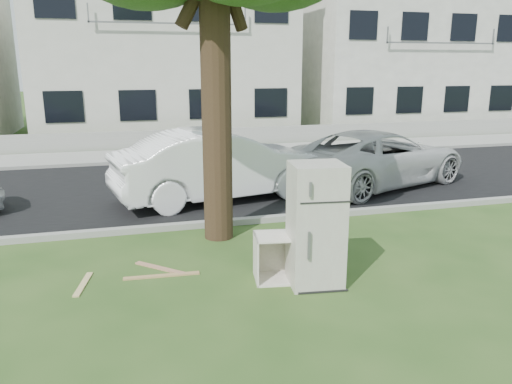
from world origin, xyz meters
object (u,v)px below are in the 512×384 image
object	(u,v)px
car_right	(378,158)
cabinet	(285,257)
car_center	(220,165)
fridge	(316,225)

from	to	relation	value
car_right	cabinet	bearing A→B (deg)	119.67
cabinet	car_right	size ratio (longest dim) A/B	0.17
cabinet	car_center	xyz separation A→B (m)	(-0.03, 4.85, 0.49)
cabinet	fridge	bearing A→B (deg)	-26.17
fridge	cabinet	bearing A→B (deg)	152.06
fridge	cabinet	world-z (taller)	fridge
cabinet	car_center	size ratio (longest dim) A/B	0.18
car_center	car_right	size ratio (longest dim) A/B	0.96
fridge	car_right	bearing A→B (deg)	60.74
fridge	cabinet	size ratio (longest dim) A/B	2.01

